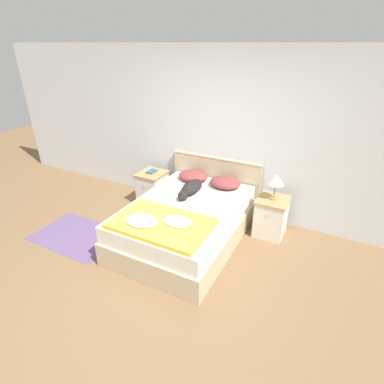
# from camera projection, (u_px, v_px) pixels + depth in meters

# --- Properties ---
(ground_plane) EXTENTS (16.00, 16.00, 0.00)m
(ground_plane) POSITION_uv_depth(u_px,v_px,m) (149.00, 286.00, 3.49)
(ground_plane) COLOR brown
(wall_back) EXTENTS (9.00, 0.06, 2.55)m
(wall_back) POSITION_uv_depth(u_px,v_px,m) (223.00, 135.00, 4.61)
(wall_back) COLOR silver
(wall_back) RESTS_ON ground_plane
(bed) EXTENTS (1.43, 2.04, 0.57)m
(bed) POSITION_uv_depth(u_px,v_px,m) (185.00, 223.00, 4.20)
(bed) COLOR #C6B28E
(bed) RESTS_ON ground_plane
(headboard) EXTENTS (1.51, 0.06, 0.93)m
(headboard) POSITION_uv_depth(u_px,v_px,m) (215.00, 182.00, 4.93)
(headboard) COLOR #C6B28E
(headboard) RESTS_ON ground_plane
(nightstand_left) EXTENTS (0.43, 0.47, 0.58)m
(nightstand_left) POSITION_uv_depth(u_px,v_px,m) (153.00, 188.00, 5.18)
(nightstand_left) COLOR silver
(nightstand_left) RESTS_ON ground_plane
(nightstand_right) EXTENTS (0.43, 0.47, 0.58)m
(nightstand_right) POSITION_uv_depth(u_px,v_px,m) (271.00, 217.00, 4.33)
(nightstand_right) COLOR silver
(nightstand_right) RESTS_ON ground_plane
(pillow_left) EXTENTS (0.48, 0.39, 0.14)m
(pillow_left) POSITION_uv_depth(u_px,v_px,m) (193.00, 176.00, 4.76)
(pillow_left) COLOR brown
(pillow_left) RESTS_ON bed
(pillow_right) EXTENTS (0.48, 0.39, 0.14)m
(pillow_right) POSITION_uv_depth(u_px,v_px,m) (225.00, 182.00, 4.54)
(pillow_right) COLOR brown
(pillow_right) RESTS_ON bed
(quilt) EXTENTS (1.18, 0.76, 0.10)m
(quilt) POSITION_uv_depth(u_px,v_px,m) (161.00, 223.00, 3.58)
(quilt) COLOR yellow
(quilt) RESTS_ON bed
(dog) EXTENTS (0.23, 0.68, 0.17)m
(dog) POSITION_uv_depth(u_px,v_px,m) (191.00, 188.00, 4.34)
(dog) COLOR black
(dog) RESTS_ON bed
(book_stack) EXTENTS (0.14, 0.18, 0.04)m
(book_stack) POSITION_uv_depth(u_px,v_px,m) (152.00, 172.00, 5.05)
(book_stack) COLOR orange
(book_stack) RESTS_ON nightstand_left
(table_lamp) EXTENTS (0.23, 0.23, 0.38)m
(table_lamp) POSITION_uv_depth(u_px,v_px,m) (276.00, 180.00, 4.08)
(table_lamp) COLOR #9E7A4C
(table_lamp) RESTS_ON nightstand_right
(rug) EXTENTS (1.25, 0.84, 0.00)m
(rug) POSITION_uv_depth(u_px,v_px,m) (78.00, 235.00, 4.41)
(rug) COLOR #604C75
(rug) RESTS_ON ground_plane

